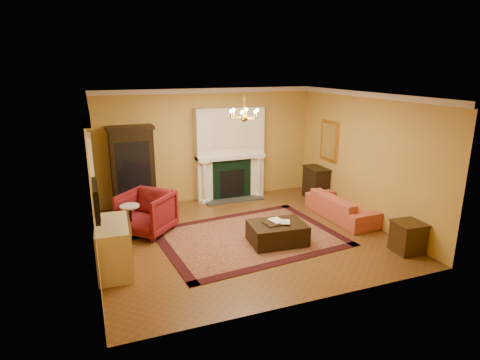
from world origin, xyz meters
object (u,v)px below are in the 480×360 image
pedestal_table (131,219)px  coral_sofa (342,203)px  wingback_armchair (146,211)px  end_table (408,238)px  console_table (316,184)px  leather_ottoman (277,233)px  china_cabinet (133,171)px  commode (114,247)px

pedestal_table → coral_sofa: 4.91m
wingback_armchair → end_table: 5.43m
pedestal_table → console_table: 5.16m
wingback_armchair → pedestal_table: (-0.36, -0.15, -0.09)m
console_table → leather_ottoman: 3.22m
wingback_armchair → leather_ottoman: bearing=11.4°
china_cabinet → console_table: (4.79, -0.84, -0.60)m
leather_ottoman → end_table: bearing=-25.3°
wingback_armchair → pedestal_table: size_ratio=1.40×
commode → console_table: commode is taller
pedestal_table → console_table: size_ratio=0.86×
wingback_armchair → coral_sofa: 4.58m
coral_sofa → leather_ottoman: size_ratio=1.78×
pedestal_table → end_table: size_ratio=1.24×
pedestal_table → leather_ottoman: size_ratio=0.65×
pedestal_table → leather_ottoman: 3.11m
wingback_armchair → coral_sofa: (4.51, -0.76, -0.12)m
pedestal_table → wingback_armchair: bearing=23.1°
console_table → leather_ottoman: bearing=-132.3°
coral_sofa → end_table: 2.03m
commode → console_table: (5.51, 2.26, -0.02)m
china_cabinet → leather_ottoman: bearing=-53.5°
commode → coral_sofa: 5.36m
coral_sofa → china_cabinet: bearing=60.5°
wingback_armchair → end_table: bearing=12.2°
end_table → leather_ottoman: (-2.22, 1.28, -0.07)m
pedestal_table → commode: size_ratio=0.61×
pedestal_table → end_table: (5.02, -2.63, -0.13)m
coral_sofa → wingback_armchair: bearing=78.4°
pedestal_table → commode: 1.41m
china_cabinet → console_table: bearing=-12.3°
end_table → leather_ottoman: end_table is taller
commode → end_table: commode is taller
china_cabinet → commode: china_cabinet is taller
china_cabinet → wingback_armchair: china_cabinet is taller
wingback_armchair → end_table: size_ratio=1.74×
wingback_armchair → end_table: (4.66, -2.78, -0.22)m
commode → coral_sofa: size_ratio=0.60×
console_table → leather_ottoman: size_ratio=0.76×
commode → wingback_armchair: bearing=65.0°
pedestal_table → end_table: pedestal_table is taller
wingback_armchair → leather_ottoman: (2.44, -1.50, -0.29)m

